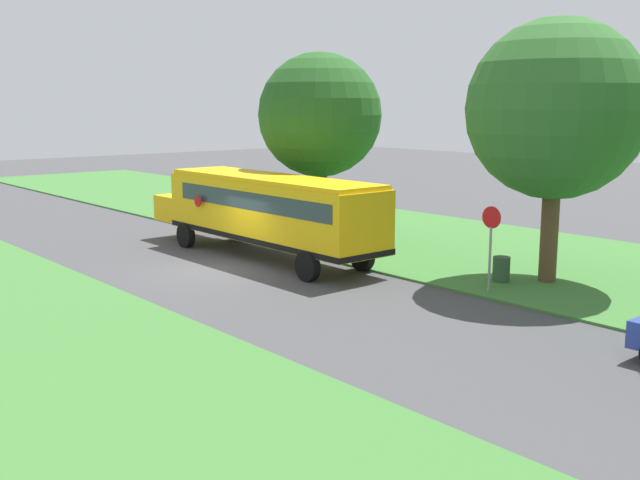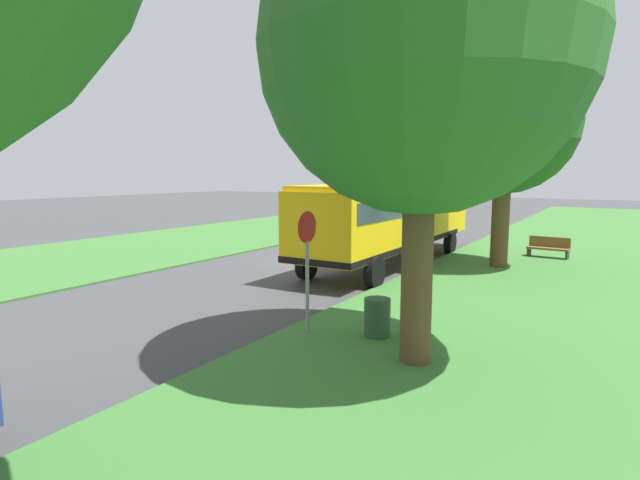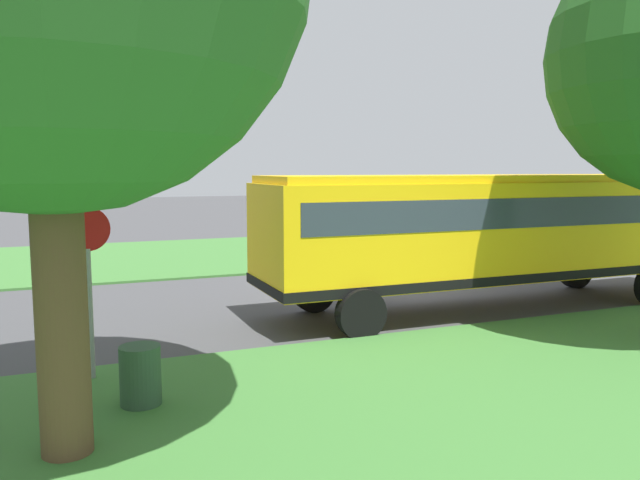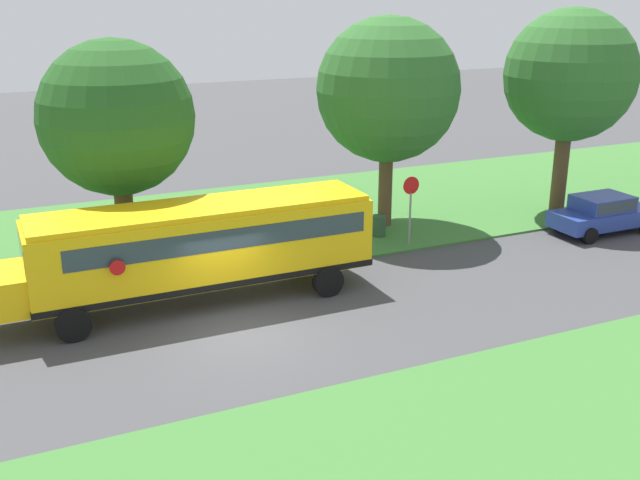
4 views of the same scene
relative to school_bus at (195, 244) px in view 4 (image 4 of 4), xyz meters
name	(u,v)px [view 4 (image 4 of 4)]	position (x,y,z in m)	size (l,w,h in m)	color
ground_plane	(241,332)	(2.65, 0.52, -1.92)	(120.00, 120.00, 0.00)	#424244
grass_verge	(161,233)	(-7.35, 0.52, -1.88)	(12.00, 80.00, 0.08)	#3D7533
school_bus	(195,244)	(0.00, 0.00, 0.00)	(2.85, 12.42, 3.16)	yellow
car_blue_nearest	(603,212)	(-0.15, 16.89, -1.05)	(2.02, 4.40, 1.56)	#283D93
oak_tree_beside_bus	(112,120)	(-3.90, -1.54, 3.38)	(5.17, 5.17, 7.96)	brown
oak_tree_roadside_mid	(387,88)	(-4.55, 9.25, 3.77)	(5.72, 5.72, 8.51)	brown
oak_tree_far_end	(570,75)	(-3.10, 17.16, 4.07)	(5.53, 5.53, 8.77)	brown
stop_sign	(411,202)	(-1.95, 8.92, -0.19)	(0.08, 0.68, 2.74)	gray
park_bench	(29,258)	(-5.17, -4.60, -1.45)	(1.64, 0.65, 0.92)	brown
trash_bin	(379,227)	(-3.35, 8.35, -1.47)	(0.56, 0.56, 0.90)	#2D4C33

